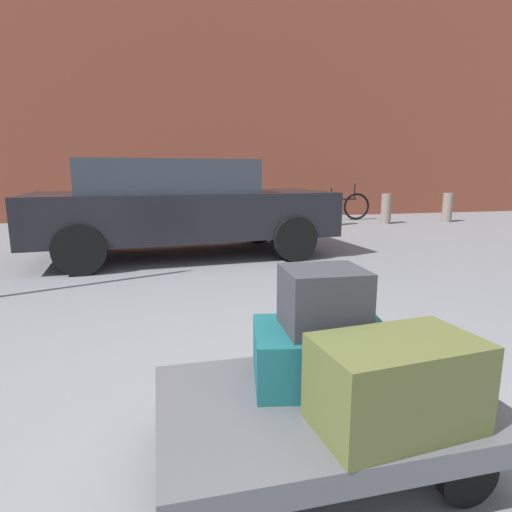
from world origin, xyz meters
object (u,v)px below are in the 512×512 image
(duffel_bag_charcoal_topmost_pile, at_px, (323,299))
(duffel_bag_olive_front_right, at_px, (396,383))
(bollard_kerb_near, at_px, (279,211))
(bollard_kerb_mid, at_px, (335,210))
(bollard_kerb_far, at_px, (386,209))
(bollard_corner, at_px, (447,208))
(luggage_cart, at_px, (324,411))
(bicycle_leaning, at_px, (338,206))
(suitcase_teal_stacked_top, at_px, (321,355))
(parked_car, at_px, (180,206))

(duffel_bag_charcoal_topmost_pile, bearing_deg, duffel_bag_olive_front_right, -68.18)
(duffel_bag_olive_front_right, bearing_deg, duffel_bag_charcoal_topmost_pile, 103.86)
(bollard_kerb_near, relative_size, bollard_kerb_mid, 1.00)
(bollard_kerb_far, bearing_deg, bollard_corner, 0.00)
(duffel_bag_olive_front_right, relative_size, bollard_corner, 0.78)
(luggage_cart, xyz_separation_m, bollard_corner, (6.67, 7.89, 0.10))
(bicycle_leaning, bearing_deg, suitcase_teal_stacked_top, -114.83)
(suitcase_teal_stacked_top, relative_size, bollard_kerb_far, 0.78)
(parked_car, bearing_deg, bollard_corner, 23.33)
(bollard_corner, bearing_deg, duffel_bag_charcoal_topmost_pile, -130.56)
(suitcase_teal_stacked_top, height_order, bollard_kerb_near, bollard_kerb_near)
(luggage_cart, distance_m, duffel_bag_charcoal_topmost_pile, 0.46)
(bicycle_leaning, bearing_deg, parked_car, -137.35)
(parked_car, height_order, bicycle_leaning, parked_car)
(suitcase_teal_stacked_top, relative_size, parked_car, 0.13)
(duffel_bag_charcoal_topmost_pile, bearing_deg, parked_car, 96.39)
(luggage_cart, height_order, suitcase_teal_stacked_top, suitcase_teal_stacked_top)
(suitcase_teal_stacked_top, height_order, bicycle_leaning, bicycle_leaning)
(suitcase_teal_stacked_top, distance_m, duffel_bag_olive_front_right, 0.39)
(bollard_kerb_far, distance_m, bollard_corner, 1.75)
(bollard_kerb_near, distance_m, bollard_kerb_mid, 1.40)
(luggage_cart, distance_m, bollard_kerb_near, 8.18)
(bicycle_leaning, relative_size, bollard_corner, 2.38)
(bollard_kerb_near, xyz_separation_m, bollard_corner, (4.52, 0.00, 0.00))
(bicycle_leaning, distance_m, bollard_kerb_mid, 1.17)
(bollard_kerb_far, bearing_deg, bicycle_leaning, 128.08)
(duffel_bag_olive_front_right, distance_m, bollard_kerb_mid, 8.81)
(luggage_cart, relative_size, bollard_corner, 1.81)
(suitcase_teal_stacked_top, distance_m, bollard_corner, 10.21)
(suitcase_teal_stacked_top, bearing_deg, parked_car, 104.64)
(duffel_bag_charcoal_topmost_pile, relative_size, bollard_corner, 0.45)
(luggage_cart, bearing_deg, bicycle_leaning, 65.30)
(suitcase_teal_stacked_top, height_order, duffel_bag_olive_front_right, duffel_bag_olive_front_right)
(bicycle_leaning, bearing_deg, duffel_bag_charcoal_topmost_pile, -114.83)
(bollard_kerb_mid, distance_m, bollard_corner, 3.11)
(parked_car, bearing_deg, luggage_cart, -86.74)
(luggage_cart, relative_size, duffel_bag_charcoal_topmost_pile, 4.04)
(luggage_cart, height_order, duffel_bag_olive_front_right, duffel_bag_olive_front_right)
(duffel_bag_olive_front_right, height_order, duffel_bag_charcoal_topmost_pile, duffel_bag_charcoal_topmost_pile)
(suitcase_teal_stacked_top, relative_size, bicycle_leaning, 0.33)
(bollard_kerb_far, bearing_deg, bollard_kerb_near, 180.00)
(luggage_cart, bearing_deg, duffel_bag_charcoal_topmost_pile, 74.70)
(bicycle_leaning, height_order, bollard_kerb_mid, bicycle_leaning)
(duffel_bag_olive_front_right, xyz_separation_m, duffel_bag_charcoal_topmost_pile, (-0.13, 0.37, 0.21))
(luggage_cart, relative_size, duffel_bag_olive_front_right, 2.33)
(luggage_cart, distance_m, bollard_kerb_far, 9.30)
(bollard_kerb_near, distance_m, bollard_corner, 4.52)
(suitcase_teal_stacked_top, relative_size, bollard_kerb_mid, 0.78)
(suitcase_teal_stacked_top, bearing_deg, duffel_bag_olive_front_right, -59.94)
(bollard_kerb_near, xyz_separation_m, bollard_kerb_mid, (1.40, 0.00, 0.00))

